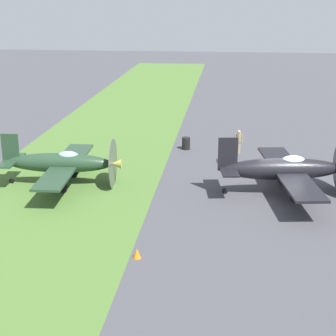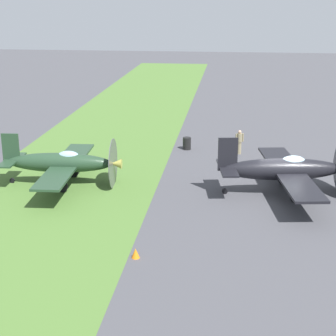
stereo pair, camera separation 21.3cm
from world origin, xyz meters
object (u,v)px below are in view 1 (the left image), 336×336
at_px(ground_crew_mechanic, 239,141).
at_px(runway_marker_cone, 137,253).
at_px(airplane_wingman, 62,163).
at_px(airplane_lead, 285,169).
at_px(fuel_drum, 186,143).

bearing_deg(ground_crew_mechanic, runway_marker_cone, 53.32).
xyz_separation_m(airplane_wingman, ground_crew_mechanic, (-7.82, 10.57, -0.44)).
height_order(airplane_lead, ground_crew_mechanic, airplane_lead).
xyz_separation_m(fuel_drum, runway_marker_cone, (17.45, -0.71, -0.23)).
distance_m(airplane_lead, runway_marker_cone, 11.40).
height_order(airplane_lead, airplane_wingman, airplane_lead).
distance_m(airplane_wingman, ground_crew_mechanic, 13.15).
distance_m(ground_crew_mechanic, runway_marker_cone, 17.35).
relative_size(airplane_wingman, runway_marker_cone, 20.56).
bearing_deg(runway_marker_cone, airplane_wingman, -145.91).
bearing_deg(runway_marker_cone, fuel_drum, 177.66).
distance_m(airplane_lead, airplane_wingman, 13.06).
bearing_deg(airplane_lead, ground_crew_mechanic, -170.73).
distance_m(airplane_lead, fuel_drum, 10.69).
bearing_deg(airplane_lead, fuel_drum, -151.95).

